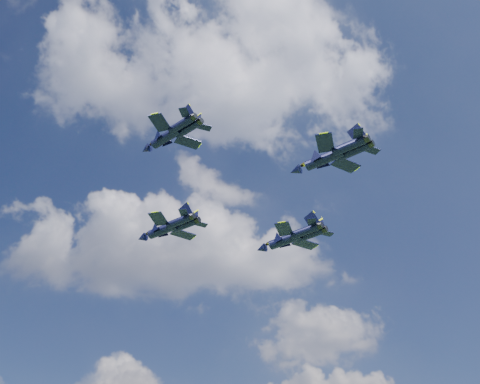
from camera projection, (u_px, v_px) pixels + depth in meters
name	position (u px, v px, depth m)	size (l,w,h in m)	color
jet_lead	(161.00, 230.00, 111.62)	(16.30, 13.09, 4.07)	black
jet_left	(165.00, 138.00, 90.32)	(13.30, 11.90, 3.44)	black
jet_right	(284.00, 240.00, 115.37)	(17.14, 14.65, 4.36)	black
jet_slot	(322.00, 159.00, 94.09)	(16.00, 13.20, 4.02)	black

